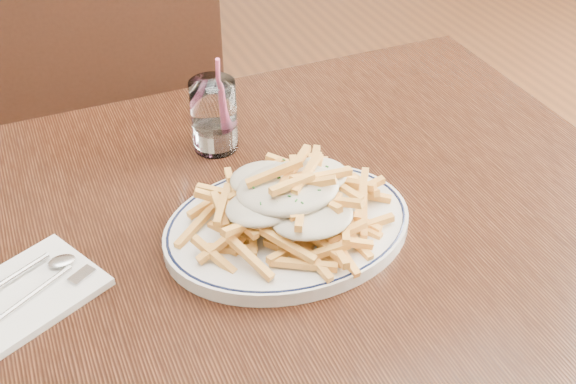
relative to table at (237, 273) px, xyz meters
name	(u,v)px	position (x,y,z in m)	size (l,w,h in m)	color
table	(237,273)	(0.00, 0.00, 0.00)	(1.20, 0.80, 0.75)	black
chair_far	(114,87)	(-0.02, 0.77, -0.09)	(0.56, 0.56, 1.02)	black
fries_plate	(288,227)	(0.06, -0.03, 0.09)	(0.34, 0.29, 0.02)	silver
loaded_fries	(288,197)	(0.06, -0.03, 0.14)	(0.27, 0.22, 0.08)	gold
napkin	(16,300)	(-0.28, -0.02, 0.08)	(0.20, 0.13, 0.01)	white
cutlery	(14,292)	(-0.29, -0.02, 0.09)	(0.17, 0.14, 0.01)	silver
water_glass	(214,120)	(0.04, 0.20, 0.13)	(0.07, 0.07, 0.15)	white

